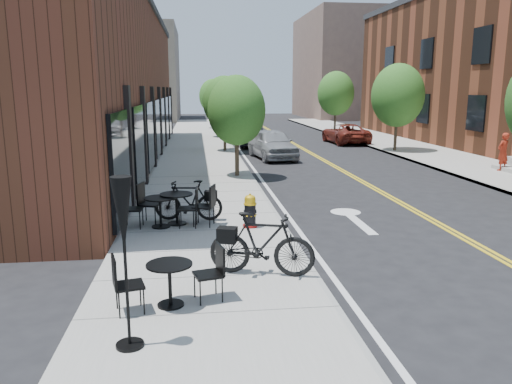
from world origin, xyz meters
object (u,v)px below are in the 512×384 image
bicycle_left (188,200)px  parked_car_a (272,144)px  bistro_set_b (160,208)px  parked_car_b (251,135)px  bistro_set_c (177,204)px  patio_umbrella (123,227)px  bicycle_right (262,244)px  fire_hydrant (250,211)px  bistro_set_a (170,278)px  pedestrian (503,152)px  parked_car_c (238,123)px  parked_car_far (345,134)px

bicycle_left → parked_car_a: parked_car_a is taller
bistro_set_b → parked_car_b: size_ratio=0.43×
bistro_set_c → patio_umbrella: patio_umbrella is taller
bicycle_right → patio_umbrella: patio_umbrella is taller
bicycle_left → patio_umbrella: patio_umbrella is taller
parked_car_b → fire_hydrant: bearing=-93.7°
bistro_set_a → bistro_set_c: bistro_set_c is taller
bistro_set_a → pedestrian: size_ratio=1.09×
bicycle_right → bistro_set_b: (-2.01, 3.42, -0.09)m
parked_car_a → parked_car_c: (-0.49, 14.57, 0.05)m
bistro_set_b → parked_car_far: parked_car_far is taller
bicycle_left → bistro_set_c: bearing=-31.2°
parked_car_a → parked_car_b: (-0.47, 5.56, -0.05)m
parked_car_a → pedestrian: bearing=-40.3°
parked_car_far → bistro_set_c: bearing=59.3°
parked_car_b → bistro_set_a: bearing=-96.8°
bistro_set_b → parked_car_a: (4.64, 12.52, 0.13)m
bistro_set_c → pedestrian: size_ratio=1.23×
parked_car_b → parked_car_a: bearing=-82.6°
bicycle_left → pedestrian: bearing=125.5°
bicycle_right → bistro_set_a: 1.94m
parked_car_b → parked_car_far: (6.14, 0.84, -0.06)m
parked_car_a → pedestrian: pedestrian is taller
parked_car_b → pedestrian: bearing=-48.0°
parked_car_c → parked_car_far: (6.16, -8.17, -0.17)m
parked_car_far → bicycle_right: bearing=67.0°
fire_hydrant → bistro_set_b: (-2.15, 0.23, 0.09)m
patio_umbrella → parked_car_far: size_ratio=0.50×
bistro_set_c → parked_car_a: size_ratio=0.44×
fire_hydrant → parked_car_b: (2.01, 18.31, 0.17)m
parked_car_far → bistro_set_b: bearing=58.7°
bicycle_right → bistro_set_a: size_ratio=1.13×
bicycle_right → parked_car_a: (2.63, 15.94, 0.04)m
bistro_set_a → bistro_set_c: size_ratio=0.88×
parked_car_c → bistro_set_c: bearing=-91.5°
parked_car_c → parked_car_far: parked_car_c is taller
bicycle_right → bicycle_left: bearing=35.4°
parked_car_b → parked_car_far: 6.20m
bistro_set_b → pedestrian: 15.03m
bistro_set_c → parked_car_c: size_ratio=0.35×
bistro_set_a → pedestrian: bearing=27.6°
bicycle_left → bicycle_right: size_ratio=0.90×
parked_car_a → parked_car_c: bearing=84.2°
bistro_set_a → parked_car_a: bearing=61.9°
fire_hydrant → parked_car_c: 27.39m
parked_car_c → parked_car_far: size_ratio=1.21×
patio_umbrella → parked_car_b: bearing=80.0°
parked_car_b → pedestrian: 14.37m
parked_car_b → bicycle_right: bearing=-93.2°
bistro_set_b → bistro_set_c: 0.45m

